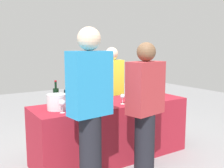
{
  "coord_description": "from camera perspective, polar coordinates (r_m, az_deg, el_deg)",
  "views": [
    {
      "loc": [
        -1.86,
        -2.93,
        1.55
      ],
      "look_at": [
        0.0,
        0.0,
        1.05
      ],
      "focal_mm": 41.31,
      "sensor_mm": 36.0,
      "label": 1
    }
  ],
  "objects": [
    {
      "name": "wine_bottle_0",
      "position": [
        3.34,
        -12.29,
        -2.84
      ],
      "size": [
        0.07,
        0.07,
        0.33
      ],
      "color": "black",
      "rests_on": "tasting_table"
    },
    {
      "name": "wine_bottle_2",
      "position": [
        3.38,
        -7.97,
        -2.59
      ],
      "size": [
        0.07,
        0.07,
        0.33
      ],
      "color": "black",
      "rests_on": "tasting_table"
    },
    {
      "name": "guest_1",
      "position": [
        2.97,
        7.28,
        -5.29
      ],
      "size": [
        0.47,
        0.31,
        1.6
      ],
      "rotation": [
        0.0,
        0.0,
        0.19
      ],
      "color": "black",
      "rests_on": "ground_plane"
    },
    {
      "name": "tasting_table",
      "position": [
        3.65,
        -0.0,
        -10.11
      ],
      "size": [
        2.18,
        0.71,
        0.8
      ],
      "primitive_type": "cube",
      "color": "maroon",
      "rests_on": "ground_plane"
    },
    {
      "name": "guest_0",
      "position": [
        2.62,
        -4.92,
        -5.12
      ],
      "size": [
        0.45,
        0.28,
        1.74
      ],
      "rotation": [
        0.0,
        0.0,
        0.12
      ],
      "color": "black",
      "rests_on": "ground_plane"
    },
    {
      "name": "wine_glass_1",
      "position": [
        3.33,
        -3.2,
        -3.2
      ],
      "size": [
        0.06,
        0.06,
        0.13
      ],
      "color": "silver",
      "rests_on": "tasting_table"
    },
    {
      "name": "wine_bottle_3",
      "position": [
        3.86,
        4.4,
        -1.38
      ],
      "size": [
        0.07,
        0.07,
        0.31
      ],
      "color": "black",
      "rests_on": "tasting_table"
    },
    {
      "name": "ground_plane",
      "position": [
        3.8,
        -0.0,
        -15.82
      ],
      "size": [
        12.0,
        12.0,
        0.0
      ],
      "primitive_type": "plane",
      "color": "gray"
    },
    {
      "name": "wine_glass_0",
      "position": [
        3.0,
        -10.95,
        -4.23
      ],
      "size": [
        0.07,
        0.07,
        0.15
      ],
      "color": "silver",
      "rests_on": "tasting_table"
    },
    {
      "name": "wine_glass_2",
      "position": [
        3.4,
        2.36,
        -2.83
      ],
      "size": [
        0.06,
        0.06,
        0.14
      ],
      "color": "silver",
      "rests_on": "tasting_table"
    },
    {
      "name": "wine_bottle_4",
      "position": [
        4.03,
        6.87,
        -0.97
      ],
      "size": [
        0.08,
        0.08,
        0.31
      ],
      "color": "black",
      "rests_on": "tasting_table"
    },
    {
      "name": "wine_bottle_5",
      "position": [
        4.11,
        8.39,
        -0.83
      ],
      "size": [
        0.07,
        0.07,
        0.31
      ],
      "color": "black",
      "rests_on": "tasting_table"
    },
    {
      "name": "ice_bucket",
      "position": [
        3.18,
        -12.13,
        -3.9
      ],
      "size": [
        0.23,
        0.23,
        0.19
      ],
      "primitive_type": "cylinder",
      "color": "silver",
      "rests_on": "tasting_table"
    },
    {
      "name": "wine_glass_5",
      "position": [
        3.95,
        10.24,
        -1.35
      ],
      "size": [
        0.07,
        0.07,
        0.14
      ],
      "color": "silver",
      "rests_on": "tasting_table"
    },
    {
      "name": "wine_bottle_1",
      "position": [
        3.38,
        -10.01,
        -2.88
      ],
      "size": [
        0.07,
        0.07,
        0.3
      ],
      "color": "black",
      "rests_on": "tasting_table"
    },
    {
      "name": "wine_glass_4",
      "position": [
        3.79,
        10.35,
        -1.82
      ],
      "size": [
        0.06,
        0.06,
        0.14
      ],
      "color": "silver",
      "rests_on": "tasting_table"
    },
    {
      "name": "wine_bottle_6",
      "position": [
        4.15,
        9.49,
        -0.61
      ],
      "size": [
        0.07,
        0.07,
        0.32
      ],
      "color": "black",
      "rests_on": "tasting_table"
    },
    {
      "name": "wine_glass_3",
      "position": [
        3.79,
        7.82,
        -1.72
      ],
      "size": [
        0.07,
        0.07,
        0.14
      ],
      "color": "silver",
      "rests_on": "tasting_table"
    },
    {
      "name": "server_pouring",
      "position": [
        4.25,
        -0.05,
        -1.36
      ],
      "size": [
        0.38,
        0.23,
        1.54
      ],
      "rotation": [
        0.0,
        0.0,
        3.22
      ],
      "color": "brown",
      "rests_on": "ground_plane"
    }
  ]
}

